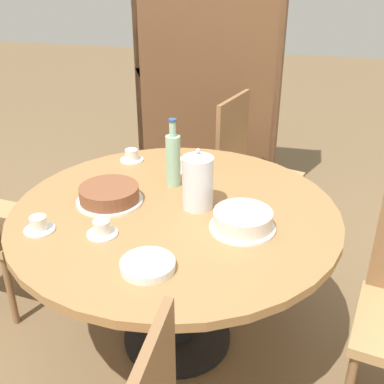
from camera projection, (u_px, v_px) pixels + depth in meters
name	position (u px, v px, depth m)	size (l,w,h in m)	color
ground_plane	(177.00, 338.00, 2.34)	(14.00, 14.00, 0.00)	brown
dining_table	(175.00, 236.00, 2.07)	(1.38, 1.38, 0.72)	black
chair_c	(251.00, 171.00, 2.91)	(0.52, 0.52, 0.92)	olive
bookshelf	(208.00, 76.00, 3.32)	(0.99, 0.28, 1.90)	brown
coffee_pot	(198.00, 181.00, 1.98)	(0.13, 0.13, 0.27)	silver
water_bottle	(173.00, 159.00, 2.16)	(0.07, 0.07, 0.32)	#99C6A3
cake_main	(109.00, 195.00, 2.05)	(0.28, 0.28, 0.07)	white
cake_second	(243.00, 221.00, 1.86)	(0.26, 0.26, 0.08)	white
cup_a	(132.00, 156.00, 2.46)	(0.12, 0.12, 0.06)	silver
cup_b	(102.00, 229.00, 1.83)	(0.12, 0.12, 0.06)	silver
cup_c	(186.00, 166.00, 2.35)	(0.12, 0.12, 0.06)	silver
cup_d	(39.00, 225.00, 1.85)	(0.12, 0.12, 0.06)	silver
plate_stack	(148.00, 265.00, 1.64)	(0.19, 0.19, 0.03)	white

